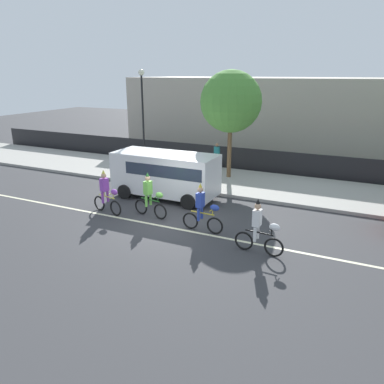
{
  "coord_description": "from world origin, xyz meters",
  "views": [
    {
      "loc": [
        6.91,
        -12.41,
        5.82
      ],
      "look_at": [
        0.49,
        1.2,
        1.0
      ],
      "focal_mm": 35.0,
      "sensor_mm": 36.0,
      "label": 1
    }
  ],
  "objects": [
    {
      "name": "parked_van_white",
      "position": [
        -1.56,
        2.7,
        1.28
      ],
      "size": [
        5.0,
        2.22,
        2.18
      ],
      "color": "white",
      "rests_on": "ground"
    },
    {
      "name": "building_backdrop",
      "position": [
        2.5,
        18.0,
        2.72
      ],
      "size": [
        28.0,
        8.0,
        5.44
      ],
      "primitive_type": "cube",
      "color": "#B2A899",
      "rests_on": "ground"
    },
    {
      "name": "parade_cyclist_zebra",
      "position": [
        4.08,
        -1.14,
        0.84
      ],
      "size": [
        1.72,
        0.5,
        1.92
      ],
      "color": "black",
      "rests_on": "ground"
    },
    {
      "name": "fence_line",
      "position": [
        0.0,
        9.4,
        0.7
      ],
      "size": [
        40.0,
        0.08,
        1.4
      ],
      "primitive_type": "cube",
      "color": "black",
      "rests_on": "ground"
    },
    {
      "name": "parade_cyclist_cobalt",
      "position": [
        1.64,
        -0.29,
        0.84
      ],
      "size": [
        1.72,
        0.5,
        1.92
      ],
      "color": "black",
      "rests_on": "ground"
    },
    {
      "name": "road_centre_line",
      "position": [
        0.0,
        -0.5,
        0.0
      ],
      "size": [
        36.0,
        0.14,
        0.01
      ],
      "primitive_type": "cube",
      "color": "beige",
      "rests_on": "ground"
    },
    {
      "name": "street_tree_near_lamp",
      "position": [
        0.02,
        7.1,
        4.32
      ],
      "size": [
        3.32,
        3.32,
        5.84
      ],
      "color": "brown",
      "rests_on": "sidewalk_curb"
    },
    {
      "name": "pedestrian_onlooker",
      "position": [
        -1.21,
        8.32,
        1.01
      ],
      "size": [
        0.32,
        0.2,
        1.62
      ],
      "color": "#33333D",
      "rests_on": "sidewalk_curb"
    },
    {
      "name": "sidewalk_curb",
      "position": [
        0.0,
        6.5,
        0.07
      ],
      "size": [
        60.0,
        5.0,
        0.15
      ],
      "primitive_type": "cube",
      "color": "#9E9B93",
      "rests_on": "ground"
    },
    {
      "name": "parade_cyclist_lime",
      "position": [
        -0.96,
        0.19,
        0.84
      ],
      "size": [
        1.71,
        0.52,
        1.92
      ],
      "color": "black",
      "rests_on": "ground"
    },
    {
      "name": "parade_cyclist_purple",
      "position": [
        -2.87,
        -0.23,
        0.84
      ],
      "size": [
        1.7,
        0.55,
        1.92
      ],
      "color": "black",
      "rests_on": "ground"
    },
    {
      "name": "street_lamp_post",
      "position": [
        -5.82,
        7.47,
        3.99
      ],
      "size": [
        0.36,
        0.36,
        5.86
      ],
      "color": "black",
      "rests_on": "sidewalk_curb"
    },
    {
      "name": "ground_plane",
      "position": [
        0.0,
        0.0,
        0.0
      ],
      "size": [
        80.0,
        80.0,
        0.0
      ],
      "primitive_type": "plane",
      "color": "#38383A"
    }
  ]
}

